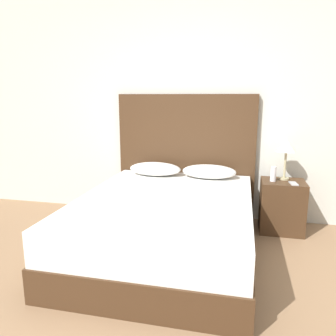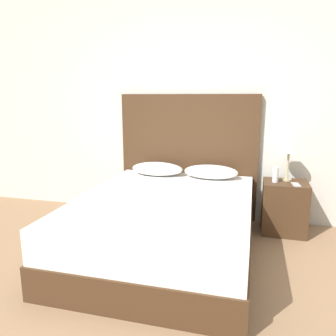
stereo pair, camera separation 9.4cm
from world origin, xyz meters
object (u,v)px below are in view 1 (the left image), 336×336
Objects in this scene: table_lamp at (286,148)px; nightstand at (282,206)px; phone_on_bed at (202,204)px; phone_on_nightstand at (294,183)px; bed at (166,225)px.

nightstand is at bearing -97.90° from table_lamp.
phone_on_bed is 0.29× the size of nightstand.
nightstand reaches higher than phone_on_bed.
phone_on_bed is at bearing -127.98° from table_lamp.
phone_on_bed is at bearing -129.90° from nightstand.
table_lamp is at bearing 52.02° from phone_on_bed.
table_lamp reaches higher than phone_on_bed.
table_lamp is (0.01, 0.08, 0.63)m from nightstand.
phone_on_bed is 1.17m from phone_on_nightstand.
phone_on_bed is 0.37× the size of table_lamp.
table_lamp is (1.13, 0.86, 0.64)m from bed.
phone_on_nightstand reaches higher than bed.
phone_on_nightstand is (0.09, -0.10, 0.29)m from nightstand.
nightstand is at bearing 35.04° from bed.
phone_on_bed is 1.03× the size of phone_on_nightstand.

